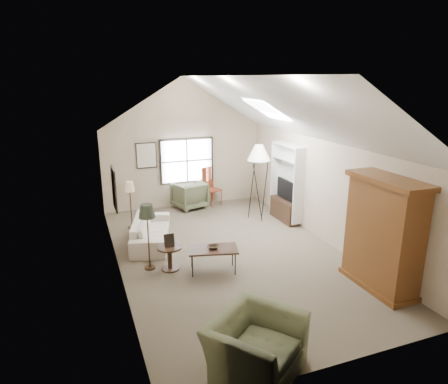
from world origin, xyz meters
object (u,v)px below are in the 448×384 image
object	(u,v)px
armchair_near	(255,346)
side_chair	(212,187)
armoire	(383,234)
side_table	(170,258)
sofa	(151,231)
coffee_table	(213,260)
armchair_far	(190,195)

from	to	relation	value
armchair_near	side_chair	world-z (taller)	side_chair
armoire	side_table	bearing A→B (deg)	149.60
sofa	coffee_table	distance (m)	2.21
side_table	side_chair	xyz separation A→B (m)	(2.32, 3.95, 0.34)
armchair_far	side_chair	bearing A→B (deg)	167.50
armchair_near	side_chair	distance (m)	7.65
armoire	sofa	bearing A→B (deg)	135.10
side_table	sofa	bearing A→B (deg)	93.58
sofa	side_table	distance (m)	1.60
armchair_far	side_table	world-z (taller)	armchair_far
sofa	side_chair	xyz separation A→B (m)	(2.42, 2.35, 0.30)
side_table	side_chair	bearing A→B (deg)	59.54
armoire	side_table	size ratio (longest dim) A/B	4.16
armchair_far	coffee_table	bearing A→B (deg)	65.07
armchair_far	armoire	bearing A→B (deg)	93.73
armchair_far	side_chair	xyz separation A→B (m)	(0.77, 0.04, 0.19)
armchair_near	coffee_table	bearing A→B (deg)	45.16
armoire	armchair_far	bearing A→B (deg)	109.13
coffee_table	side_table	world-z (taller)	side_table
armchair_near	side_table	world-z (taller)	armchair_near
armchair_near	coffee_table	xyz separation A→B (m)	(0.44, 3.04, -0.14)
armchair_far	sofa	bearing A→B (deg)	38.98
armchair_near	coffee_table	size ratio (longest dim) A/B	1.22
armoire	armchair_far	xyz separation A→B (m)	(-2.10, 6.06, -0.68)
side_table	coffee_table	bearing A→B (deg)	-26.04
side_chair	coffee_table	bearing A→B (deg)	-132.45
armchair_near	coffee_table	world-z (taller)	armchair_near
sofa	armchair_near	xyz separation A→B (m)	(0.49, -5.05, 0.10)
armoire	side_chair	xyz separation A→B (m)	(-1.34, 6.10, -0.49)
side_chair	armchair_far	bearing A→B (deg)	159.36
coffee_table	side_chair	world-z (taller)	side_chair
coffee_table	armoire	bearing A→B (deg)	-31.62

